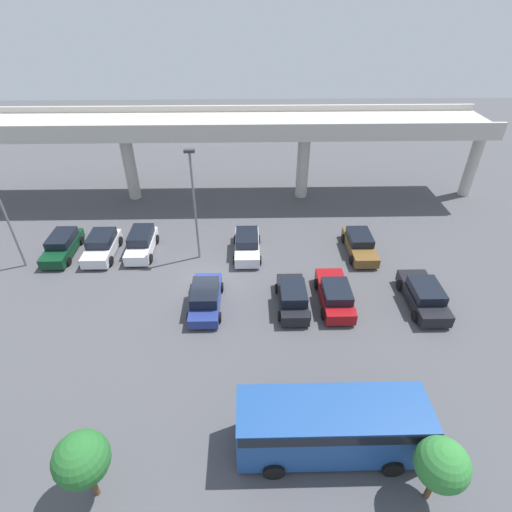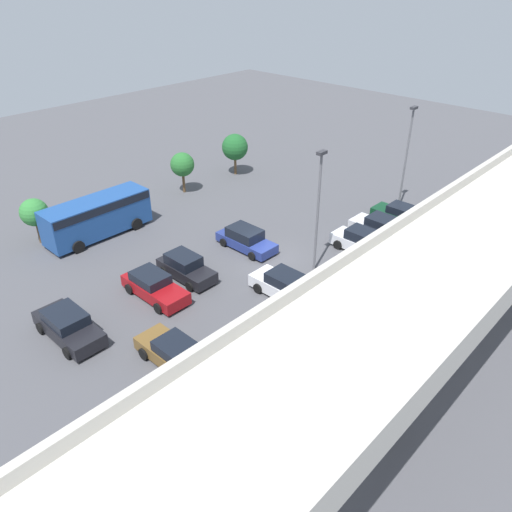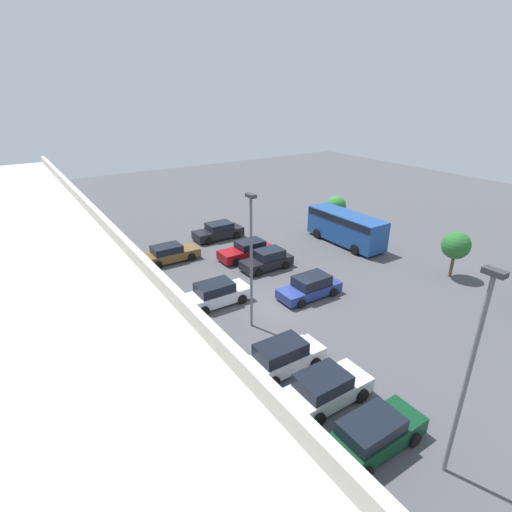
{
  "view_description": "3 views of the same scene",
  "coord_description": "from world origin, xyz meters",
  "px_view_note": "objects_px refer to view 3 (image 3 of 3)",
  "views": [
    {
      "loc": [
        2.86,
        -21.63,
        17.47
      ],
      "look_at": [
        3.34,
        -0.11,
        2.44
      ],
      "focal_mm": 28.0,
      "sensor_mm": 36.0,
      "label": 1
    },
    {
      "loc": [
        22.84,
        20.28,
        18.16
      ],
      "look_at": [
        3.03,
        1.62,
        2.12
      ],
      "focal_mm": 35.0,
      "sensor_mm": 36.0,
      "label": 2
    },
    {
      "loc": [
        -18.93,
        14.82,
        13.83
      ],
      "look_at": [
        3.39,
        0.23,
        2.5
      ],
      "focal_mm": 28.0,
      "sensor_mm": 36.0,
      "label": 3
    }
  ],
  "objects_px": {
    "parked_car_8": "(219,231)",
    "parked_car_2": "(284,357)",
    "parked_car_0": "(374,433)",
    "tree_front_far_right": "(336,206)",
    "parked_car_6": "(247,250)",
    "parked_car_1": "(326,388)",
    "tree_front_centre": "(456,245)",
    "lamp_post_near_aisle": "(471,365)",
    "shuttle_bus": "(346,226)",
    "parked_car_4": "(216,294)",
    "parked_car_3": "(310,287)",
    "parked_car_7": "(170,254)",
    "parked_car_5": "(267,260)",
    "lamp_post_mid_lot": "(251,253)"
  },
  "relations": [
    {
      "from": "lamp_post_near_aisle",
      "to": "tree_front_far_right",
      "type": "height_order",
      "value": "lamp_post_near_aisle"
    },
    {
      "from": "parked_car_7",
      "to": "lamp_post_near_aisle",
      "type": "height_order",
      "value": "lamp_post_near_aisle"
    },
    {
      "from": "parked_car_6",
      "to": "parked_car_7",
      "type": "bearing_deg",
      "value": -27.04
    },
    {
      "from": "parked_car_5",
      "to": "parked_car_8",
      "type": "height_order",
      "value": "parked_car_5"
    },
    {
      "from": "parked_car_1",
      "to": "lamp_post_near_aisle",
      "type": "distance_m",
      "value": 6.98
    },
    {
      "from": "parked_car_3",
      "to": "shuttle_bus",
      "type": "distance_m",
      "value": 11.53
    },
    {
      "from": "lamp_post_near_aisle",
      "to": "tree_front_centre",
      "type": "bearing_deg",
      "value": -57.89
    },
    {
      "from": "parked_car_7",
      "to": "lamp_post_mid_lot",
      "type": "bearing_deg",
      "value": -87.93
    },
    {
      "from": "parked_car_2",
      "to": "tree_front_centre",
      "type": "relative_size",
      "value": 1.17
    },
    {
      "from": "parked_car_2",
      "to": "parked_car_7",
      "type": "xyz_separation_m",
      "value": [
        16.76,
        -0.42,
        -0.1
      ]
    },
    {
      "from": "lamp_post_near_aisle",
      "to": "parked_car_4",
      "type": "bearing_deg",
      "value": 4.61
    },
    {
      "from": "parked_car_3",
      "to": "parked_car_7",
      "type": "distance_m",
      "value": 12.82
    },
    {
      "from": "shuttle_bus",
      "to": "tree_front_far_right",
      "type": "distance_m",
      "value": 4.36
    },
    {
      "from": "parked_car_3",
      "to": "shuttle_bus",
      "type": "relative_size",
      "value": 0.58
    },
    {
      "from": "shuttle_bus",
      "to": "parked_car_1",
      "type": "bearing_deg",
      "value": 132.84
    },
    {
      "from": "parked_car_1",
      "to": "tree_front_centre",
      "type": "height_order",
      "value": "tree_front_centre"
    },
    {
      "from": "parked_car_4",
      "to": "tree_front_centre",
      "type": "relative_size",
      "value": 1.25
    },
    {
      "from": "parked_car_1",
      "to": "parked_car_3",
      "type": "height_order",
      "value": "parked_car_1"
    },
    {
      "from": "parked_car_4",
      "to": "lamp_post_near_aisle",
      "type": "distance_m",
      "value": 17.0
    },
    {
      "from": "parked_car_5",
      "to": "shuttle_bus",
      "type": "relative_size",
      "value": 0.53
    },
    {
      "from": "shuttle_bus",
      "to": "parked_car_4",
      "type": "bearing_deg",
      "value": 102.81
    },
    {
      "from": "shuttle_bus",
      "to": "tree_front_far_right",
      "type": "relative_size",
      "value": 2.31
    },
    {
      "from": "parked_car_2",
      "to": "parked_car_6",
      "type": "relative_size",
      "value": 0.9
    },
    {
      "from": "parked_car_3",
      "to": "lamp_post_near_aisle",
      "type": "bearing_deg",
      "value": 70.86
    },
    {
      "from": "parked_car_6",
      "to": "parked_car_1",
      "type": "bearing_deg",
      "value": 70.11
    },
    {
      "from": "parked_car_8",
      "to": "parked_car_3",
      "type": "bearing_deg",
      "value": 89.39
    },
    {
      "from": "parked_car_1",
      "to": "shuttle_bus",
      "type": "distance_m",
      "value": 21.54
    },
    {
      "from": "tree_front_far_right",
      "to": "parked_car_4",
      "type": "bearing_deg",
      "value": 112.09
    },
    {
      "from": "parked_car_5",
      "to": "parked_car_8",
      "type": "xyz_separation_m",
      "value": [
        8.44,
        -0.0,
        -0.0
      ]
    },
    {
      "from": "tree_front_far_right",
      "to": "parked_car_6",
      "type": "bearing_deg",
      "value": 97.74
    },
    {
      "from": "parked_car_4",
      "to": "lamp_post_mid_lot",
      "type": "relative_size",
      "value": 0.55
    },
    {
      "from": "parked_car_8",
      "to": "lamp_post_near_aisle",
      "type": "distance_m",
      "value": 28.48
    },
    {
      "from": "parked_car_2",
      "to": "parked_car_3",
      "type": "bearing_deg",
      "value": 40.2
    },
    {
      "from": "parked_car_0",
      "to": "parked_car_2",
      "type": "bearing_deg",
      "value": 91.2
    },
    {
      "from": "parked_car_0",
      "to": "tree_front_far_right",
      "type": "relative_size",
      "value": 1.32
    },
    {
      "from": "parked_car_8",
      "to": "parked_car_2",
      "type": "bearing_deg",
      "value": 71.32
    },
    {
      "from": "shuttle_bus",
      "to": "lamp_post_mid_lot",
      "type": "xyz_separation_m",
      "value": [
        -7.2,
        15.18,
        3.17
      ]
    },
    {
      "from": "parked_car_1",
      "to": "tree_front_far_right",
      "type": "xyz_separation_m",
      "value": [
        18.33,
        -17.97,
        1.71
      ]
    },
    {
      "from": "lamp_post_mid_lot",
      "to": "parked_car_2",
      "type": "bearing_deg",
      "value": 169.03
    },
    {
      "from": "parked_car_0",
      "to": "parked_car_5",
      "type": "bearing_deg",
      "value": 69.23
    },
    {
      "from": "parked_car_0",
      "to": "parked_car_2",
      "type": "xyz_separation_m",
      "value": [
        6.0,
        0.13,
        0.07
      ]
    },
    {
      "from": "parked_car_0",
      "to": "parked_car_8",
      "type": "bearing_deg",
      "value": 75.78
    },
    {
      "from": "parked_car_3",
      "to": "parked_car_4",
      "type": "bearing_deg",
      "value": -23.81
    },
    {
      "from": "parked_car_4",
      "to": "parked_car_5",
      "type": "relative_size",
      "value": 1.07
    },
    {
      "from": "parked_car_0",
      "to": "tree_front_centre",
      "type": "height_order",
      "value": "tree_front_centre"
    },
    {
      "from": "parked_car_3",
      "to": "parked_car_8",
      "type": "height_order",
      "value": "parked_car_8"
    },
    {
      "from": "parked_car_0",
      "to": "shuttle_bus",
      "type": "distance_m",
      "value": 23.81
    },
    {
      "from": "parked_car_6",
      "to": "tree_front_centre",
      "type": "bearing_deg",
      "value": 134.0
    },
    {
      "from": "parked_car_4",
      "to": "tree_front_far_right",
      "type": "xyz_separation_m",
      "value": [
        7.27,
        -17.9,
        1.71
      ]
    },
    {
      "from": "parked_car_5",
      "to": "parked_car_4",
      "type": "bearing_deg",
      "value": 24.77
    }
  ]
}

